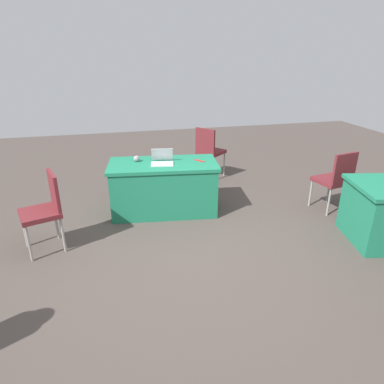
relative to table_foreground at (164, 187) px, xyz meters
name	(u,v)px	position (x,y,z in m)	size (l,w,h in m)	color
ground_plane	(196,262)	(-0.13, 1.46, -0.39)	(14.40, 14.40, 0.00)	#4C423D
table_foreground	(164,187)	(0.00, 0.00, 0.00)	(1.68, 0.97, 0.77)	#1E7A56
chair_near_front	(45,207)	(1.55, 0.72, 0.17)	(0.56, 0.56, 0.97)	#9E9993
chair_tucked_right	(209,149)	(-1.08, -1.28, 0.18)	(0.62, 0.62, 0.98)	#9E9993
chair_aisle	(336,177)	(-2.50, 0.61, 0.15)	(0.51, 0.51, 0.95)	#9E9993
laptop_silver	(162,161)	(0.01, 0.03, 0.42)	(0.36, 0.34, 0.21)	silver
yarn_ball	(137,159)	(0.37, -0.15, 0.43)	(0.09, 0.09, 0.09)	gray
scissors_red	(200,161)	(-0.54, 0.04, 0.39)	(0.18, 0.04, 0.01)	red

